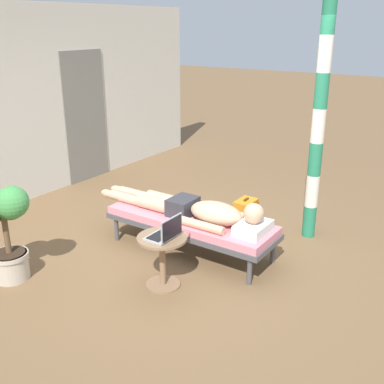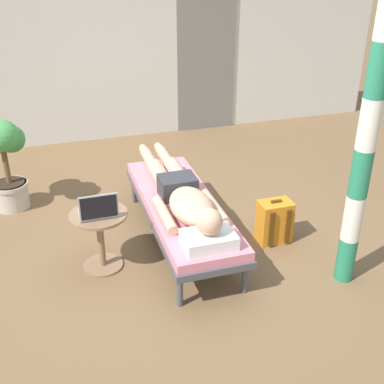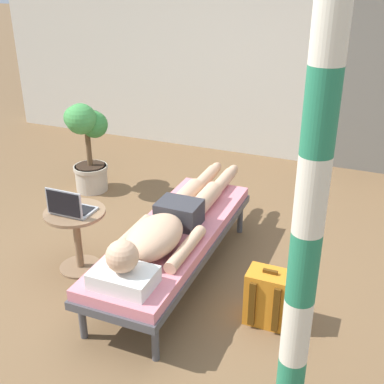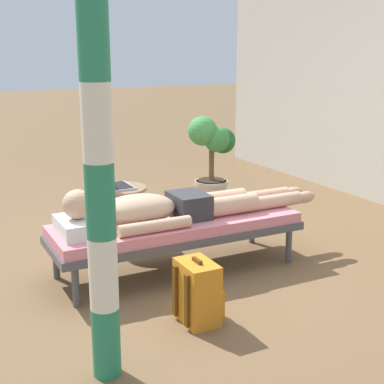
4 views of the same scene
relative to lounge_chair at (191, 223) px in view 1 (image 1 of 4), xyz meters
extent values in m
plane|color=brown|center=(-0.14, 0.00, -0.35)|extent=(40.00, 40.00, 0.00)
cube|color=beige|center=(0.00, 2.96, 1.00)|extent=(7.60, 0.20, 2.70)
cube|color=slate|center=(1.20, 2.85, 0.67)|extent=(0.84, 0.03, 2.04)
cylinder|color=#4C4C51|center=(-0.27, 0.88, -0.21)|extent=(0.05, 0.05, 0.28)
cylinder|color=#4C4C51|center=(0.27, 0.88, -0.21)|extent=(0.05, 0.05, 0.28)
cylinder|color=#4C4C51|center=(-0.27, -0.88, -0.21)|extent=(0.05, 0.05, 0.28)
cylinder|color=#4C4C51|center=(0.27, -0.88, -0.21)|extent=(0.05, 0.05, 0.28)
cube|color=#4C4C51|center=(0.00, 0.00, -0.04)|extent=(0.64, 1.95, 0.06)
cube|color=pink|center=(0.00, 0.00, 0.03)|extent=(0.61, 1.92, 0.08)
cube|color=white|center=(0.00, -0.76, 0.13)|extent=(0.40, 0.28, 0.11)
sphere|color=#D8A884|center=(0.00, -0.76, 0.29)|extent=(0.21, 0.21, 0.21)
ellipsoid|color=#D8A884|center=(0.00, -0.32, 0.19)|extent=(0.35, 0.60, 0.23)
cylinder|color=#D8A884|center=(-0.22, -0.27, 0.12)|extent=(0.09, 0.55, 0.09)
cylinder|color=#D8A884|center=(0.22, -0.27, 0.12)|extent=(0.09, 0.55, 0.09)
cube|color=#333338|center=(0.00, 0.11, 0.17)|extent=(0.33, 0.26, 0.19)
cylinder|color=#D8A884|center=(-0.08, 0.45, 0.15)|extent=(0.15, 0.42, 0.15)
cylinder|color=#D8A884|center=(-0.08, 0.88, 0.13)|extent=(0.11, 0.44, 0.11)
ellipsoid|color=#D8A884|center=(-0.08, 1.17, 0.12)|extent=(0.09, 0.20, 0.10)
cylinder|color=#D8A884|center=(0.09, 0.45, 0.15)|extent=(0.15, 0.42, 0.15)
cylinder|color=#D8A884|center=(0.09, 0.88, 0.13)|extent=(0.11, 0.44, 0.11)
ellipsoid|color=#D8A884|center=(0.09, 1.17, 0.12)|extent=(0.09, 0.20, 0.10)
cylinder|color=#8C6B4C|center=(-0.76, -0.19, -0.34)|extent=(0.34, 0.34, 0.02)
cylinder|color=#8C6B4C|center=(-0.76, -0.19, -0.09)|extent=(0.06, 0.06, 0.48)
cylinder|color=#8C6B4C|center=(-0.76, -0.19, 0.16)|extent=(0.48, 0.48, 0.02)
cube|color=#A5A8AD|center=(-0.76, -0.19, 0.19)|extent=(0.31, 0.22, 0.02)
cube|color=black|center=(-0.76, -0.18, 0.20)|extent=(0.27, 0.15, 0.00)
cube|color=#A5A8AD|center=(-0.76, -0.31, 0.30)|extent=(0.31, 0.01, 0.21)
cube|color=black|center=(-0.76, -0.31, 0.30)|extent=(0.29, 0.00, 0.19)
cube|color=orange|center=(0.82, -0.25, -0.15)|extent=(0.30, 0.20, 0.40)
cube|color=orange|center=(0.82, -0.13, -0.22)|extent=(0.23, 0.04, 0.18)
cube|color=#56330C|center=(0.74, -0.36, -0.15)|extent=(0.04, 0.02, 0.34)
cube|color=#56330C|center=(0.90, -0.36, -0.15)|extent=(0.04, 0.02, 0.34)
cube|color=#56330C|center=(0.82, -0.25, 0.07)|extent=(0.10, 0.02, 0.02)
cylinder|color=#BFB29E|center=(-1.51, 1.15, -0.21)|extent=(0.34, 0.34, 0.28)
cylinder|color=#BFB29E|center=(-1.51, 1.15, -0.09)|extent=(0.37, 0.37, 0.04)
cylinder|color=#332319|center=(-1.51, 1.15, -0.06)|extent=(0.31, 0.31, 0.01)
cylinder|color=brown|center=(-1.51, 1.15, 0.14)|extent=(0.06, 0.06, 0.40)
sphere|color=#38843D|center=(-1.42, 1.16, 0.40)|extent=(0.28, 0.28, 0.28)
sphere|color=#429347|center=(-1.48, 1.02, 0.50)|extent=(0.31, 0.31, 0.31)
cylinder|color=#267F59|center=(1.13, -0.95, -0.15)|extent=(0.15, 0.15, 0.38)
cylinder|color=silver|center=(1.13, -0.95, 0.23)|extent=(0.15, 0.15, 0.38)
cylinder|color=#267F59|center=(1.13, -0.95, 0.62)|extent=(0.15, 0.15, 0.38)
cylinder|color=silver|center=(1.13, -0.95, 1.00)|extent=(0.15, 0.15, 0.38)
cylinder|color=#267F59|center=(1.13, -0.95, 1.39)|extent=(0.15, 0.15, 0.38)
cylinder|color=silver|center=(1.13, -0.95, 1.77)|extent=(0.15, 0.15, 0.38)
cylinder|color=#267F59|center=(1.13, -0.95, 2.15)|extent=(0.15, 0.15, 0.38)
camera|label=1|loc=(-3.86, -2.64, 2.08)|focal=43.23mm
camera|label=2|loc=(-1.07, -3.75, 2.18)|focal=46.07mm
camera|label=3|loc=(1.40, -3.01, 1.97)|focal=46.61mm
camera|label=4|loc=(3.68, -1.75, 1.34)|focal=51.97mm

